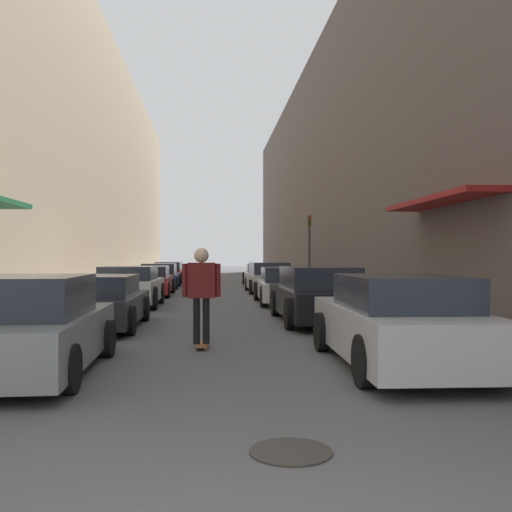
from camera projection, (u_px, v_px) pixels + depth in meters
name	position (u px, v px, depth m)	size (l,w,h in m)	color
ground	(213.00, 293.00, 25.62)	(129.21, 129.21, 0.00)	#515154
curb_strip_left	(128.00, 285.00, 31.11)	(1.80, 58.73, 0.12)	#A3A099
curb_strip_right	(295.00, 284.00, 31.83)	(1.80, 58.73, 0.12)	#A3A099
building_row_left	(74.00, 160.00, 30.88)	(4.90, 58.73, 13.77)	tan
building_row_right	(346.00, 171.00, 32.05)	(4.90, 58.73, 12.93)	#564C47
parked_car_left_0	(30.00, 328.00, 7.94)	(1.85, 4.09, 1.38)	gray
parked_car_left_1	(96.00, 303.00, 13.03)	(2.08, 4.28, 1.21)	#232326
parked_car_left_2	(129.00, 287.00, 18.49)	(2.00, 3.96, 1.32)	silver
parked_car_left_3	(148.00, 281.00, 23.71)	(2.01, 4.74, 1.24)	maroon
parked_car_left_4	(160.00, 276.00, 29.30)	(1.97, 4.80, 1.26)	navy
parked_car_left_5	(169.00, 273.00, 35.15)	(1.85, 4.64, 1.27)	maroon
parked_car_right_0	(398.00, 322.00, 8.53)	(1.92, 4.52, 1.37)	#B7B7BC
parked_car_right_1	(317.00, 295.00, 14.21)	(1.97, 4.83, 1.39)	black
parked_car_right_2	(286.00, 286.00, 19.71)	(2.02, 4.52, 1.26)	silver
parked_car_right_3	(269.00, 278.00, 25.82)	(1.95, 4.77, 1.36)	#B7B7BC
parked_car_right_4	(261.00, 275.00, 31.55)	(1.91, 4.68, 1.23)	silver
skateboarder	(201.00, 286.00, 10.24)	(0.69, 0.78, 1.80)	brown
manhole_cover	(291.00, 452.00, 4.79)	(0.70, 0.70, 0.02)	#332D28
traffic_light	(309.00, 244.00, 25.17)	(0.16, 0.22, 3.31)	#2D2D2D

